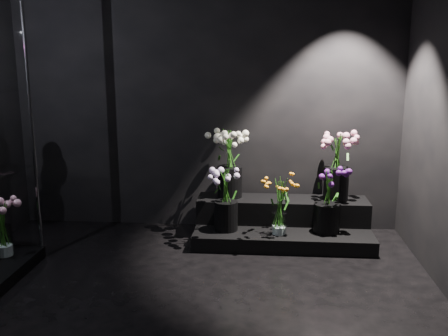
# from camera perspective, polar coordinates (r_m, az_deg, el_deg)

# --- Properties ---
(floor) EXTENTS (4.00, 4.00, 0.00)m
(floor) POSITION_cam_1_polar(r_m,az_deg,el_deg) (3.66, -5.66, -16.68)
(floor) COLOR black
(floor) RESTS_ON ground
(wall_back) EXTENTS (4.00, 0.00, 4.00)m
(wall_back) POSITION_cam_1_polar(r_m,az_deg,el_deg) (5.19, -2.07, 8.30)
(wall_back) COLOR black
(wall_back) RESTS_ON floor
(wall_front) EXTENTS (4.00, 0.00, 4.00)m
(wall_front) POSITION_cam_1_polar(r_m,az_deg,el_deg) (1.34, -22.25, -4.90)
(wall_front) COLOR black
(wall_front) RESTS_ON floor
(display_riser) EXTENTS (1.72, 0.76, 0.38)m
(display_riser) POSITION_cam_1_polar(r_m,az_deg,el_deg) (5.07, 6.66, -6.24)
(display_riser) COLOR black
(display_riser) RESTS_ON floor
(bouquet_orange_bells) EXTENTS (0.27, 0.27, 0.55)m
(bouquet_orange_bells) POSITION_cam_1_polar(r_m,az_deg,el_deg) (4.71, 6.39, -4.32)
(bouquet_orange_bells) COLOR white
(bouquet_orange_bells) RESTS_ON display_riser
(bouquet_lilac) EXTENTS (0.39, 0.39, 0.61)m
(bouquet_lilac) POSITION_cam_1_polar(r_m,az_deg,el_deg) (4.78, 0.23, -3.00)
(bouquet_lilac) COLOR black
(bouquet_lilac) RESTS_ON display_riser
(bouquet_purple) EXTENTS (0.41, 0.41, 0.61)m
(bouquet_purple) POSITION_cam_1_polar(r_m,az_deg,el_deg) (4.83, 11.75, -3.48)
(bouquet_purple) COLOR black
(bouquet_purple) RESTS_ON display_riser
(bouquet_cream_roses) EXTENTS (0.52, 0.52, 0.70)m
(bouquet_cream_roses) POSITION_cam_1_polar(r_m,az_deg,el_deg) (5.04, 0.66, 1.20)
(bouquet_cream_roses) COLOR black
(bouquet_cream_roses) RESTS_ON display_riser
(bouquet_pink_roses) EXTENTS (0.49, 0.49, 0.69)m
(bouquet_pink_roses) POSITION_cam_1_polar(r_m,az_deg,el_deg) (5.05, 12.80, 0.84)
(bouquet_pink_roses) COLOR black
(bouquet_pink_roses) RESTS_ON display_riser
(bouquet_case_base_pink) EXTENTS (0.31, 0.31, 0.49)m
(bouquet_case_base_pink) POSITION_cam_1_polar(r_m,az_deg,el_deg) (4.69, -24.00, -6.20)
(bouquet_case_base_pink) COLOR white
(bouquet_case_base_pink) RESTS_ON display_case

